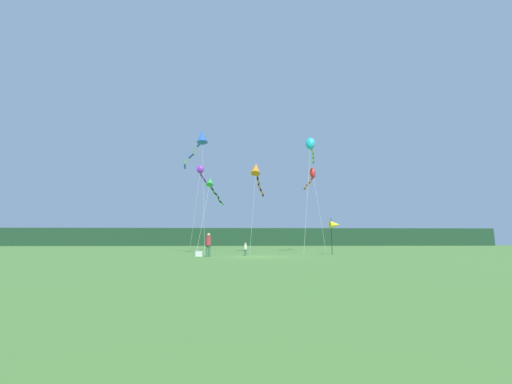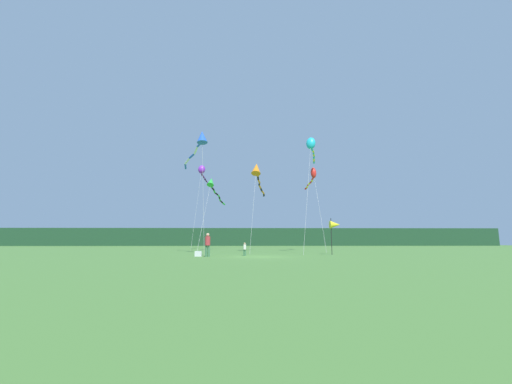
{
  "view_description": "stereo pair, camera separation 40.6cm",
  "coord_description": "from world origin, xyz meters",
  "px_view_note": "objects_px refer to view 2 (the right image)",
  "views": [
    {
      "loc": [
        -1.32,
        -25.61,
        1.32
      ],
      "look_at": [
        0.0,
        6.0,
        5.99
      ],
      "focal_mm": 22.66,
      "sensor_mm": 36.0,
      "label": 1
    },
    {
      "loc": [
        -0.91,
        -25.62,
        1.32
      ],
      "look_at": [
        0.0,
        6.0,
        5.99
      ],
      "focal_mm": 22.66,
      "sensor_mm": 36.0,
      "label": 2
    }
  ],
  "objects_px": {
    "kite_purple": "(202,171)",
    "kite_blue": "(200,141)",
    "person_child": "(245,248)",
    "kite_green": "(213,185)",
    "cooler_box": "(198,254)",
    "kite_red": "(313,175)",
    "kite_cyan": "(311,145)",
    "banner_flag_pole": "(335,225)",
    "person_adult": "(208,243)",
    "kite_orange": "(257,171)"
  },
  "relations": [
    {
      "from": "person_adult",
      "to": "person_child",
      "type": "relative_size",
      "value": 1.7
    },
    {
      "from": "cooler_box",
      "to": "banner_flag_pole",
      "type": "relative_size",
      "value": 0.17
    },
    {
      "from": "kite_purple",
      "to": "person_adult",
      "type": "bearing_deg",
      "value": -80.02
    },
    {
      "from": "kite_blue",
      "to": "kite_purple",
      "type": "bearing_deg",
      "value": 96.91
    },
    {
      "from": "kite_cyan",
      "to": "kite_orange",
      "type": "bearing_deg",
      "value": 166.24
    },
    {
      "from": "person_child",
      "to": "kite_green",
      "type": "height_order",
      "value": "kite_green"
    },
    {
      "from": "kite_cyan",
      "to": "kite_purple",
      "type": "distance_m",
      "value": 15.81
    },
    {
      "from": "person_child",
      "to": "kite_green",
      "type": "relative_size",
      "value": 0.1
    },
    {
      "from": "kite_purple",
      "to": "kite_green",
      "type": "relative_size",
      "value": 1.08
    },
    {
      "from": "person_child",
      "to": "kite_purple",
      "type": "xyz_separation_m",
      "value": [
        -5.84,
        15.56,
        9.83
      ]
    },
    {
      "from": "banner_flag_pole",
      "to": "kite_purple",
      "type": "xyz_separation_m",
      "value": [
        -13.83,
        13.86,
        7.83
      ]
    },
    {
      "from": "banner_flag_pole",
      "to": "kite_cyan",
      "type": "height_order",
      "value": "kite_cyan"
    },
    {
      "from": "person_adult",
      "to": "kite_green",
      "type": "distance_m",
      "value": 14.83
    },
    {
      "from": "kite_blue",
      "to": "kite_red",
      "type": "bearing_deg",
      "value": 29.29
    },
    {
      "from": "kite_orange",
      "to": "kite_purple",
      "type": "bearing_deg",
      "value": 132.69
    },
    {
      "from": "kite_purple",
      "to": "kite_blue",
      "type": "distance_m",
      "value": 12.02
    },
    {
      "from": "kite_cyan",
      "to": "banner_flag_pole",
      "type": "bearing_deg",
      "value": -78.68
    },
    {
      "from": "kite_red",
      "to": "kite_green",
      "type": "distance_m",
      "value": 12.09
    },
    {
      "from": "banner_flag_pole",
      "to": "kite_green",
      "type": "xyz_separation_m",
      "value": [
        -11.97,
        10.17,
        5.22
      ]
    },
    {
      "from": "kite_red",
      "to": "person_child",
      "type": "bearing_deg",
      "value": -127.05
    },
    {
      "from": "cooler_box",
      "to": "kite_purple",
      "type": "bearing_deg",
      "value": 97.62
    },
    {
      "from": "banner_flag_pole",
      "to": "kite_purple",
      "type": "height_order",
      "value": "kite_purple"
    },
    {
      "from": "person_adult",
      "to": "kite_purple",
      "type": "xyz_separation_m",
      "value": [
        -2.96,
        16.82,
        9.41
      ]
    },
    {
      "from": "cooler_box",
      "to": "kite_red",
      "type": "xyz_separation_m",
      "value": [
        11.65,
        11.38,
        8.71
      ]
    },
    {
      "from": "kite_red",
      "to": "kite_green",
      "type": "bearing_deg",
      "value": 173.88
    },
    {
      "from": "person_adult",
      "to": "kite_red",
      "type": "xyz_separation_m",
      "value": [
        10.88,
        11.85,
        7.9
      ]
    },
    {
      "from": "person_child",
      "to": "kite_cyan",
      "type": "xyz_separation_m",
      "value": [
        7.04,
        6.44,
        10.75
      ]
    },
    {
      "from": "person_child",
      "to": "person_adult",
      "type": "bearing_deg",
      "value": -156.32
    },
    {
      "from": "cooler_box",
      "to": "kite_green",
      "type": "xyz_separation_m",
      "value": [
        -0.33,
        12.66,
        7.62
      ]
    },
    {
      "from": "kite_red",
      "to": "kite_blue",
      "type": "relative_size",
      "value": 0.84
    },
    {
      "from": "kite_blue",
      "to": "kite_cyan",
      "type": "bearing_deg",
      "value": 13.8
    },
    {
      "from": "person_child",
      "to": "kite_purple",
      "type": "bearing_deg",
      "value": 110.59
    },
    {
      "from": "person_adult",
      "to": "banner_flag_pole",
      "type": "xyz_separation_m",
      "value": [
        10.87,
        2.96,
        1.58
      ]
    },
    {
      "from": "cooler_box",
      "to": "kite_orange",
      "type": "xyz_separation_m",
      "value": [
        4.91,
        8.65,
        8.53
      ]
    },
    {
      "from": "person_adult",
      "to": "banner_flag_pole",
      "type": "relative_size",
      "value": 0.57
    },
    {
      "from": "cooler_box",
      "to": "kite_blue",
      "type": "bearing_deg",
      "value": 99.52
    },
    {
      "from": "person_adult",
      "to": "kite_green",
      "type": "xyz_separation_m",
      "value": [
        -1.1,
        13.13,
        6.8
      ]
    },
    {
      "from": "kite_orange",
      "to": "cooler_box",
      "type": "bearing_deg",
      "value": -119.6
    },
    {
      "from": "kite_green",
      "to": "kite_blue",
      "type": "bearing_deg",
      "value": -92.89
    },
    {
      "from": "banner_flag_pole",
      "to": "person_child",
      "type": "bearing_deg",
      "value": -168.02
    },
    {
      "from": "cooler_box",
      "to": "kite_red",
      "type": "height_order",
      "value": "kite_red"
    },
    {
      "from": "person_adult",
      "to": "person_child",
      "type": "bearing_deg",
      "value": 23.68
    },
    {
      "from": "kite_purple",
      "to": "cooler_box",
      "type": "bearing_deg",
      "value": -82.38
    },
    {
      "from": "banner_flag_pole",
      "to": "kite_orange",
      "type": "relative_size",
      "value": 0.33
    },
    {
      "from": "cooler_box",
      "to": "kite_orange",
      "type": "relative_size",
      "value": 0.05
    },
    {
      "from": "kite_red",
      "to": "kite_purple",
      "type": "height_order",
      "value": "kite_purple"
    },
    {
      "from": "cooler_box",
      "to": "banner_flag_pole",
      "type": "distance_m",
      "value": 12.14
    },
    {
      "from": "kite_cyan",
      "to": "kite_blue",
      "type": "bearing_deg",
      "value": -166.2
    },
    {
      "from": "person_child",
      "to": "banner_flag_pole",
      "type": "height_order",
      "value": "banner_flag_pole"
    },
    {
      "from": "banner_flag_pole",
      "to": "kite_green",
      "type": "distance_m",
      "value": 16.55
    }
  ]
}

